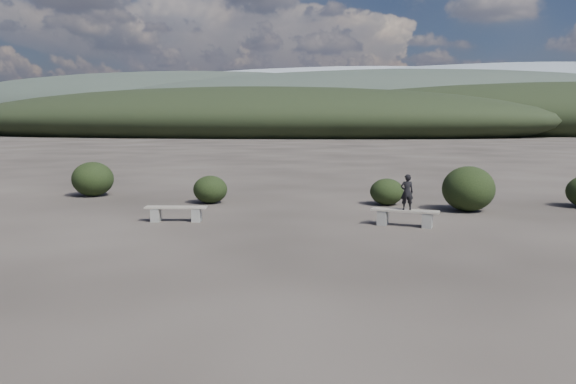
# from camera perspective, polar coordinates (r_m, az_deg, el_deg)

# --- Properties ---
(ground) EXTENTS (1200.00, 1200.00, 0.00)m
(ground) POSITION_cam_1_polar(r_m,az_deg,el_deg) (9.51, -0.13, -9.31)
(ground) COLOR #292420
(ground) RESTS_ON ground
(bench_left) EXTENTS (1.69, 0.62, 0.41)m
(bench_left) POSITION_cam_1_polar(r_m,az_deg,el_deg) (15.47, -11.30, -2.04)
(bench_left) COLOR slate
(bench_left) RESTS_ON ground
(bench_right) EXTENTS (1.76, 0.68, 0.43)m
(bench_right) POSITION_cam_1_polar(r_m,az_deg,el_deg) (14.81, 11.78, -2.43)
(bench_right) COLOR slate
(bench_right) RESTS_ON ground
(seated_person) EXTENTS (0.38, 0.29, 0.92)m
(seated_person) POSITION_cam_1_polar(r_m,az_deg,el_deg) (14.71, 11.99, -0.01)
(seated_person) COLOR black
(seated_person) RESTS_ON bench_right
(shrub_a) EXTENTS (1.12, 1.12, 0.92)m
(shrub_a) POSITION_cam_1_polar(r_m,az_deg,el_deg) (18.69, -7.90, 0.26)
(shrub_a) COLOR black
(shrub_a) RESTS_ON ground
(shrub_c) EXTENTS (1.08, 1.08, 0.86)m
(shrub_c) POSITION_cam_1_polar(r_m,az_deg,el_deg) (18.41, 10.01, 0.02)
(shrub_c) COLOR black
(shrub_c) RESTS_ON ground
(shrub_d) EXTENTS (1.56, 1.56, 1.36)m
(shrub_d) POSITION_cam_1_polar(r_m,az_deg,el_deg) (17.71, 17.85, 0.32)
(shrub_d) COLOR black
(shrub_d) RESTS_ON ground
(shrub_f) EXTENTS (1.47, 1.47, 1.24)m
(shrub_f) POSITION_cam_1_polar(r_m,az_deg,el_deg) (21.45, -19.22, 1.25)
(shrub_f) COLOR black
(shrub_f) RESTS_ON ground
(mountain_ridges) EXTENTS (500.00, 400.00, 56.00)m
(mountain_ridges) POSITION_cam_1_polar(r_m,az_deg,el_deg) (348.25, 8.57, 8.51)
(mountain_ridges) COLOR black
(mountain_ridges) RESTS_ON ground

